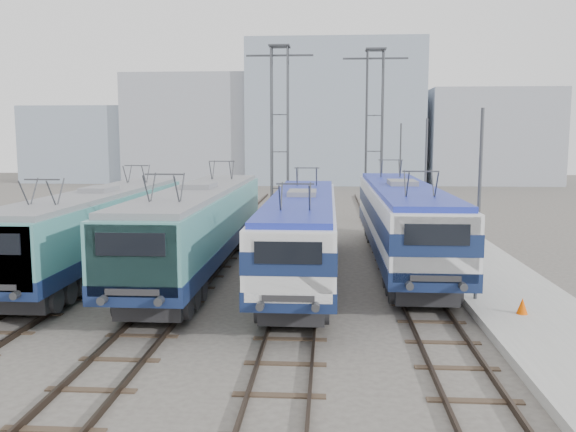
{
  "coord_description": "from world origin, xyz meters",
  "views": [
    {
      "loc": [
        3.38,
        -19.5,
        6.01
      ],
      "look_at": [
        1.58,
        7.0,
        2.55
      ],
      "focal_mm": 38.0,
      "sensor_mm": 36.0,
      "label": 1
    }
  ],
  "objects_px": {
    "locomotive_center_left": "(199,223)",
    "safety_cone": "(522,306)",
    "catenary_tower_west": "(280,127)",
    "locomotive_center_right": "(302,227)",
    "mast_mid": "(425,183)",
    "locomotive_far_left": "(99,224)",
    "locomotive_far_right": "(402,216)",
    "mast_front": "(479,209)",
    "mast_rear": "(400,171)",
    "catenary_tower_east": "(374,128)"
  },
  "relations": [
    {
      "from": "catenary_tower_east",
      "to": "locomotive_center_right",
      "type": "bearing_deg",
      "value": -103.1
    },
    {
      "from": "safety_cone",
      "to": "locomotive_far_right",
      "type": "bearing_deg",
      "value": 108.94
    },
    {
      "from": "locomotive_center_right",
      "to": "locomotive_far_left",
      "type": "bearing_deg",
      "value": 175.62
    },
    {
      "from": "safety_cone",
      "to": "catenary_tower_west",
      "type": "bearing_deg",
      "value": 113.9
    },
    {
      "from": "locomotive_far_right",
      "to": "safety_cone",
      "type": "distance_m",
      "value": 9.18
    },
    {
      "from": "locomotive_center_right",
      "to": "mast_mid",
      "type": "xyz_separation_m",
      "value": [
        6.35,
        8.26,
        1.26
      ]
    },
    {
      "from": "locomotive_center_right",
      "to": "mast_rear",
      "type": "bearing_deg",
      "value": 72.6
    },
    {
      "from": "locomotive_center_right",
      "to": "catenary_tower_west",
      "type": "relative_size",
      "value": 1.46
    },
    {
      "from": "locomotive_far_left",
      "to": "catenary_tower_west",
      "type": "relative_size",
      "value": 1.48
    },
    {
      "from": "locomotive_center_right",
      "to": "catenary_tower_east",
      "type": "bearing_deg",
      "value": 76.9
    },
    {
      "from": "locomotive_center_left",
      "to": "catenary_tower_east",
      "type": "relative_size",
      "value": 1.56
    },
    {
      "from": "mast_mid",
      "to": "safety_cone",
      "type": "distance_m",
      "value": 14.17
    },
    {
      "from": "locomotive_far_left",
      "to": "safety_cone",
      "type": "relative_size",
      "value": 33.54
    },
    {
      "from": "catenary_tower_east",
      "to": "mast_mid",
      "type": "distance_m",
      "value": 10.69
    },
    {
      "from": "catenary_tower_east",
      "to": "mast_mid",
      "type": "bearing_deg",
      "value": -78.14
    },
    {
      "from": "locomotive_far_left",
      "to": "catenary_tower_west",
      "type": "height_order",
      "value": "catenary_tower_west"
    },
    {
      "from": "mast_front",
      "to": "mast_rear",
      "type": "xyz_separation_m",
      "value": [
        0.0,
        24.0,
        0.0
      ]
    },
    {
      "from": "catenary_tower_west",
      "to": "catenary_tower_east",
      "type": "height_order",
      "value": "same"
    },
    {
      "from": "locomotive_center_right",
      "to": "mast_mid",
      "type": "bearing_deg",
      "value": 52.46
    },
    {
      "from": "locomotive_center_left",
      "to": "locomotive_center_right",
      "type": "distance_m",
      "value": 4.54
    },
    {
      "from": "locomotive_far_left",
      "to": "locomotive_far_right",
      "type": "distance_m",
      "value": 13.69
    },
    {
      "from": "locomotive_center_left",
      "to": "locomotive_far_right",
      "type": "relative_size",
      "value": 1.0
    },
    {
      "from": "locomotive_far_left",
      "to": "locomotive_center_left",
      "type": "relative_size",
      "value": 0.95
    },
    {
      "from": "locomotive_center_right",
      "to": "locomotive_far_right",
      "type": "bearing_deg",
      "value": 33.28
    },
    {
      "from": "locomotive_far_left",
      "to": "locomotive_center_right",
      "type": "xyz_separation_m",
      "value": [
        9.0,
        -0.69,
        0.03
      ]
    },
    {
      "from": "mast_rear",
      "to": "safety_cone",
      "type": "bearing_deg",
      "value": -87.63
    },
    {
      "from": "mast_mid",
      "to": "safety_cone",
      "type": "height_order",
      "value": "mast_mid"
    },
    {
      "from": "locomotive_center_right",
      "to": "catenary_tower_west",
      "type": "xyz_separation_m",
      "value": [
        -2.25,
        16.26,
        4.4
      ]
    },
    {
      "from": "mast_front",
      "to": "locomotive_far_right",
      "type": "bearing_deg",
      "value": 105.46
    },
    {
      "from": "locomotive_center_left",
      "to": "locomotive_far_right",
      "type": "bearing_deg",
      "value": 14.76
    },
    {
      "from": "locomotive_center_right",
      "to": "safety_cone",
      "type": "xyz_separation_m",
      "value": [
        7.42,
        -5.56,
        -1.68
      ]
    },
    {
      "from": "locomotive_far_left",
      "to": "mast_mid",
      "type": "bearing_deg",
      "value": 26.26
    },
    {
      "from": "mast_front",
      "to": "mast_mid",
      "type": "distance_m",
      "value": 12.0
    },
    {
      "from": "mast_front",
      "to": "locomotive_center_right",
      "type": "bearing_deg",
      "value": 149.52
    },
    {
      "from": "catenary_tower_east",
      "to": "safety_cone",
      "type": "height_order",
      "value": "catenary_tower_east"
    },
    {
      "from": "locomotive_far_left",
      "to": "locomotive_far_right",
      "type": "relative_size",
      "value": 0.95
    },
    {
      "from": "mast_mid",
      "to": "catenary_tower_east",
      "type": "bearing_deg",
      "value": 101.86
    },
    {
      "from": "locomotive_center_left",
      "to": "catenary_tower_east",
      "type": "bearing_deg",
      "value": 63.67
    },
    {
      "from": "mast_rear",
      "to": "safety_cone",
      "type": "xyz_separation_m",
      "value": [
        1.07,
        -25.82,
        -2.94
      ]
    },
    {
      "from": "locomotive_center_right",
      "to": "mast_rear",
      "type": "distance_m",
      "value": 21.27
    },
    {
      "from": "locomotive_far_right",
      "to": "catenary_tower_west",
      "type": "distance_m",
      "value": 15.52
    },
    {
      "from": "locomotive_center_left",
      "to": "safety_cone",
      "type": "distance_m",
      "value": 13.52
    },
    {
      "from": "locomotive_far_right",
      "to": "catenary_tower_east",
      "type": "height_order",
      "value": "catenary_tower_east"
    },
    {
      "from": "catenary_tower_west",
      "to": "safety_cone",
      "type": "xyz_separation_m",
      "value": [
        9.67,
        -21.82,
        -6.08
      ]
    },
    {
      "from": "locomotive_far_left",
      "to": "locomotive_center_right",
      "type": "height_order",
      "value": "locomotive_far_left"
    },
    {
      "from": "locomotive_far_left",
      "to": "safety_cone",
      "type": "xyz_separation_m",
      "value": [
        16.42,
        -6.25,
        -1.65
      ]
    },
    {
      "from": "locomotive_far_left",
      "to": "locomotive_far_right",
      "type": "height_order",
      "value": "locomotive_far_right"
    },
    {
      "from": "mast_mid",
      "to": "mast_rear",
      "type": "distance_m",
      "value": 12.0
    },
    {
      "from": "locomotive_far_left",
      "to": "mast_front",
      "type": "bearing_deg",
      "value": -16.08
    },
    {
      "from": "mast_mid",
      "to": "mast_rear",
      "type": "bearing_deg",
      "value": 90.0
    }
  ]
}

